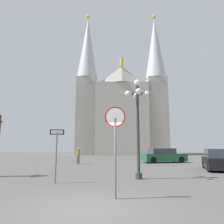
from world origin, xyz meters
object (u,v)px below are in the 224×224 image
(cathedral, at_px, (121,110))
(parked_car_far_black, at_px, (219,160))
(stop_sign, at_px, (115,134))
(pedestrian_walking, at_px, (78,154))
(one_way_arrow_sign, at_px, (56,149))
(parked_car_near_green, at_px, (163,156))
(street_lamp, at_px, (138,114))

(cathedral, relative_size, parked_car_far_black, 6.85)
(stop_sign, xyz_separation_m, pedestrian_walking, (-3.29, 14.57, -1.12))
(one_way_arrow_sign, distance_m, pedestrian_walking, 11.51)
(cathedral, xyz_separation_m, parked_car_far_black, (5.33, -30.05, -8.66))
(one_way_arrow_sign, height_order, parked_car_near_green, one_way_arrow_sign)
(stop_sign, xyz_separation_m, one_way_arrow_sign, (-2.72, 3.09, -0.52))
(cathedral, height_order, parked_car_far_black, cathedral)
(pedestrian_walking, bearing_deg, parked_car_far_black, -29.37)
(cathedral, relative_size, stop_sign, 9.85)
(pedestrian_walking, bearing_deg, stop_sign, -77.29)
(parked_car_far_black, bearing_deg, street_lamp, -147.09)
(one_way_arrow_sign, xyz_separation_m, street_lamp, (4.07, 1.23, 1.83))
(street_lamp, height_order, parked_car_far_black, street_lamp)
(cathedral, height_order, stop_sign, cathedral)
(stop_sign, bearing_deg, parked_car_near_green, 70.80)
(street_lamp, xyz_separation_m, pedestrian_walking, (-4.64, 10.24, -2.44))
(street_lamp, distance_m, parked_car_near_green, 12.48)
(one_way_arrow_sign, xyz_separation_m, parked_car_near_green, (8.22, 12.69, -0.89))
(stop_sign, relative_size, parked_car_near_green, 0.63)
(parked_car_near_green, distance_m, parked_car_far_black, 7.69)
(cathedral, bearing_deg, stop_sign, -93.47)
(parked_car_far_black, xyz_separation_m, pedestrian_walking, (-10.95, 6.16, 0.27))
(street_lamp, bearing_deg, one_way_arrow_sign, -163.15)
(parked_car_near_green, height_order, parked_car_far_black, parked_car_far_black)
(one_way_arrow_sign, bearing_deg, parked_car_near_green, 57.08)
(stop_sign, distance_m, one_way_arrow_sign, 4.15)
(stop_sign, relative_size, street_lamp, 0.57)
(stop_sign, distance_m, street_lamp, 4.72)
(street_lamp, relative_size, parked_car_near_green, 1.11)
(stop_sign, bearing_deg, parked_car_far_black, 47.65)
(cathedral, bearing_deg, parked_car_near_green, -82.06)
(one_way_arrow_sign, distance_m, parked_car_near_green, 15.15)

